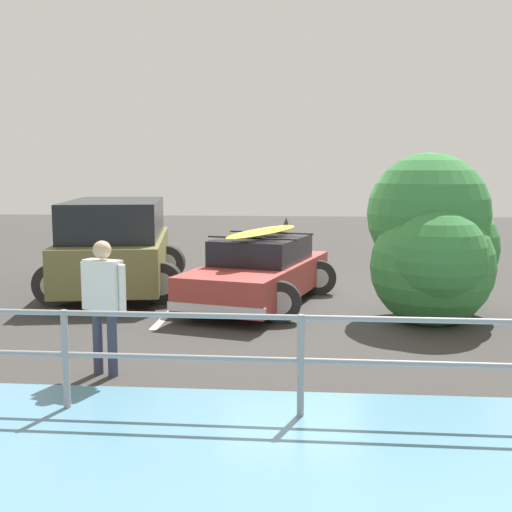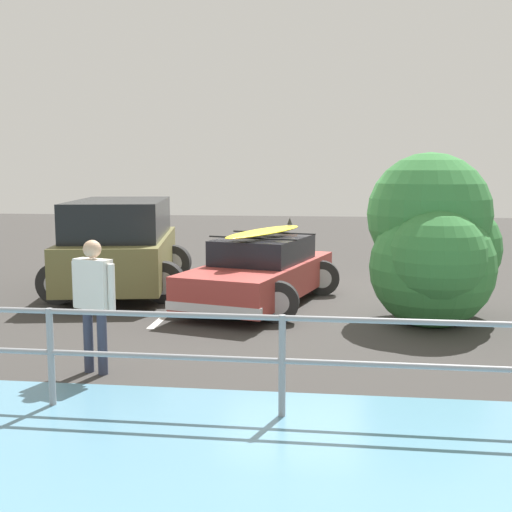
{
  "view_description": "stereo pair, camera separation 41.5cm",
  "coord_description": "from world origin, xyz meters",
  "px_view_note": "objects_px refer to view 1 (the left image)",
  "views": [
    {
      "loc": [
        -0.33,
        11.49,
        2.39
      ],
      "look_at": [
        0.57,
        0.79,
        0.95
      ],
      "focal_mm": 45.0,
      "sensor_mm": 36.0,
      "label": 1
    },
    {
      "loc": [
        -0.74,
        11.45,
        2.39
      ],
      "look_at": [
        0.57,
        0.79,
        0.95
      ],
      "focal_mm": 45.0,
      "sensor_mm": 36.0,
      "label": 2
    }
  ],
  "objects_px": {
    "sedan_car": "(260,271)",
    "suv_car": "(116,245)",
    "person_bystander": "(103,295)",
    "bush_near_left": "(435,243)"
  },
  "relations": [
    {
      "from": "person_bystander",
      "to": "suv_car",
      "type": "bearing_deg",
      "value": -74.54
    },
    {
      "from": "person_bystander",
      "to": "bush_near_left",
      "type": "distance_m",
      "value": 5.47
    },
    {
      "from": "sedan_car",
      "to": "person_bystander",
      "type": "distance_m",
      "value": 4.48
    },
    {
      "from": "sedan_car",
      "to": "bush_near_left",
      "type": "height_order",
      "value": "bush_near_left"
    },
    {
      "from": "suv_car",
      "to": "person_bystander",
      "type": "relative_size",
      "value": 2.89
    },
    {
      "from": "suv_car",
      "to": "bush_near_left",
      "type": "distance_m",
      "value": 6.11
    },
    {
      "from": "sedan_car",
      "to": "person_bystander",
      "type": "xyz_separation_m",
      "value": [
        1.49,
        4.21,
        0.37
      ]
    },
    {
      "from": "bush_near_left",
      "to": "sedan_car",
      "type": "bearing_deg",
      "value": -17.98
    },
    {
      "from": "suv_car",
      "to": "person_bystander",
      "type": "distance_m",
      "value": 5.35
    },
    {
      "from": "sedan_car",
      "to": "suv_car",
      "type": "bearing_deg",
      "value": -17.99
    }
  ]
}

